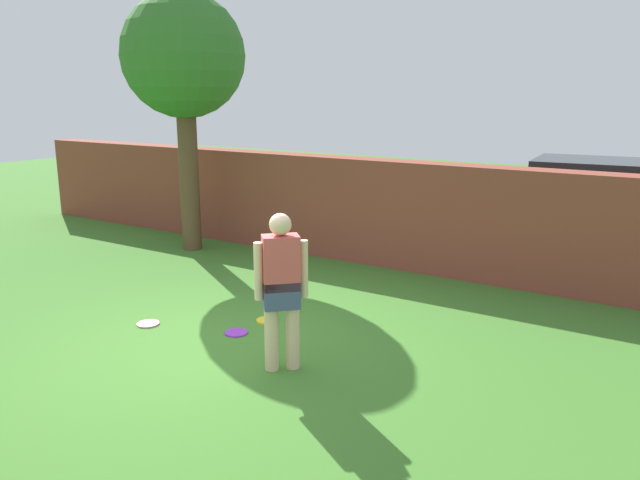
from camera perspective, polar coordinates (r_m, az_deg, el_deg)
ground_plane at (r=7.07m, az=-9.93°, el=-9.73°), size 40.00×40.00×0.00m
brick_wall at (r=10.89m, az=-1.03°, el=3.35°), size 13.58×0.50×1.71m
tree at (r=11.16m, az=-12.44°, el=15.91°), size 2.10×2.10×4.42m
person at (r=6.18m, az=-3.57°, el=-4.12°), size 0.41×0.41×1.62m
car at (r=10.96m, az=24.12°, el=2.26°), size 4.33×2.20×1.72m
frisbee_pink at (r=7.91m, az=-15.52°, el=-7.43°), size 0.27×0.27×0.02m
frisbee_yellow at (r=7.77m, az=-4.88°, el=-7.36°), size 0.27×0.27×0.02m
frisbee_purple at (r=7.42m, az=-7.71°, el=-8.44°), size 0.27×0.27×0.02m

